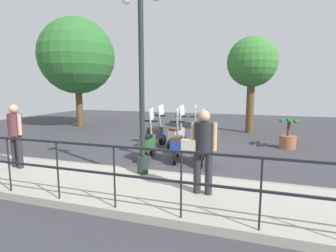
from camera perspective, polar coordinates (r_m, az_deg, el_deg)
The scene contains 15 objects.
ground_plane at distance 8.44m, azimuth 2.83°, elevation -6.40°, with size 28.00×28.00×0.00m, color #38383D.
promenade_walkway at distance 5.58m, azimuth -5.95°, elevation -13.47°, with size 2.20×20.00×0.15m.
fence_railing at distance 4.43m, azimuth -11.66°, elevation -8.28°, with size 0.04×16.03×1.07m.
lamp_post_near at distance 5.99m, azimuth -5.74°, elevation 7.95°, with size 0.26×0.90×4.41m.
pedestrian_with_bag at distance 4.91m, azimuth 7.47°, elevation -4.27°, with size 0.33×0.65×1.59m.
pedestrian_distant at distance 7.52m, azimuth -30.29°, elevation -0.96°, with size 0.38×0.48×1.59m.
tree_large at distance 15.50m, azimuth -19.21°, elevation 14.11°, with size 4.05×4.05×5.86m.
tree_distant at distance 13.14m, azimuth 17.83°, elevation 12.92°, with size 2.32×2.32×4.50m.
potted_palm at distance 10.24m, azimuth 24.66°, elevation -1.99°, with size 1.06×0.66×1.05m.
scooter_near_0 at distance 7.48m, azimuth 7.44°, elevation -4.57°, with size 1.23×0.45×1.54m.
scooter_near_1 at distance 7.73m, azimuth 1.85°, elevation -4.09°, with size 1.22×0.48×1.54m.
scooter_near_2 at distance 7.92m, azimuth -4.39°, elevation -3.80°, with size 1.23×0.44×1.54m.
scooter_far_0 at distance 9.12m, azimuth 5.99°, elevation -2.21°, with size 1.21×0.52×1.54m.
scooter_far_1 at distance 9.28m, azimuth 1.98°, elevation -1.99°, with size 1.21×0.52×1.54m.
scooter_far_2 at distance 9.49m, azimuth -2.68°, elevation -1.76°, with size 1.21×0.53×1.54m.
Camera 1 is at (-7.88, -2.13, 2.15)m, focal length 28.00 mm.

